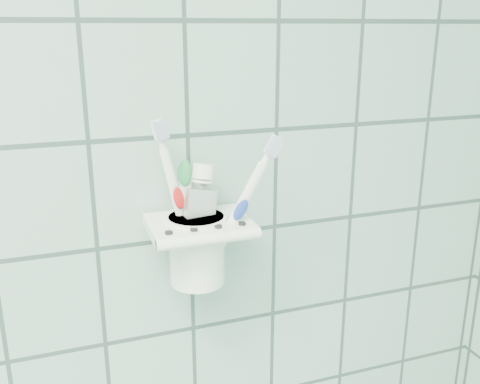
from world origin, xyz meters
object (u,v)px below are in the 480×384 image
object	(u,v)px
holder_bracket	(199,226)
toothbrush_pink	(193,197)
cup	(197,246)
toothbrush_blue	(184,178)
toothpaste_tube	(192,216)
toothbrush_orange	(201,202)

from	to	relation	value
holder_bracket	toothbrush_pink	distance (m)	0.03
cup	toothbrush_pink	world-z (taller)	toothbrush_pink
toothbrush_blue	toothbrush_pink	bearing A→B (deg)	19.56
toothbrush_pink	toothbrush_blue	size ratio (longest dim) A/B	0.81
toothbrush_blue	toothpaste_tube	xyz separation A→B (m)	(0.00, -0.02, -0.04)
toothbrush_pink	toothbrush_orange	bearing A→B (deg)	-104.81
holder_bracket	toothbrush_pink	xyz separation A→B (m)	(-0.00, 0.01, 0.03)
holder_bracket	toothbrush_pink	bearing A→B (deg)	104.12
holder_bracket	toothbrush_blue	world-z (taller)	toothbrush_blue
toothpaste_tube	toothbrush_blue	bearing A→B (deg)	94.10
toothbrush_orange	cup	bearing A→B (deg)	102.79
toothbrush_pink	toothpaste_tube	bearing A→B (deg)	-134.01
toothbrush_blue	toothbrush_orange	world-z (taller)	toothbrush_blue
toothbrush_orange	toothpaste_tube	distance (m)	0.02
toothpaste_tube	toothbrush_orange	bearing A→B (deg)	-35.11
cup	toothpaste_tube	distance (m)	0.04
toothbrush_pink	toothpaste_tube	size ratio (longest dim) A/B	1.32
cup	toothpaste_tube	bearing A→B (deg)	-128.12
toothbrush_pink	toothbrush_orange	size ratio (longest dim) A/B	1.03
holder_bracket	toothbrush_blue	bearing A→B (deg)	138.33
toothbrush_pink	cup	bearing A→B (deg)	-105.57
holder_bracket	toothbrush_orange	bearing A→B (deg)	-88.00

